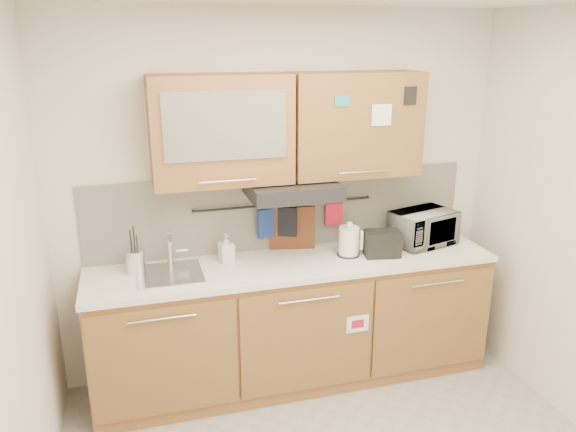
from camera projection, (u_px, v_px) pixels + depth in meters
wall_back at (283, 197)px, 4.04m from camera, size 3.20×0.00×3.20m
base_cabinet at (294, 328)px, 4.03m from camera, size 2.80×0.64×0.88m
countertop at (295, 264)px, 3.88m from camera, size 2.82×0.62×0.04m
backsplash at (283, 211)px, 4.06m from camera, size 2.80×0.02×0.56m
upper_cabinets at (289, 127)px, 3.72m from camera, size 1.82×0.37×0.70m
range_hood at (293, 189)px, 3.78m from camera, size 0.60×0.46×0.10m
sink at (170, 273)px, 3.66m from camera, size 0.42×0.40×0.26m
utensil_rail at (285, 204)px, 4.01m from camera, size 1.30×0.02×0.02m
utensil_crock at (136, 261)px, 3.66m from camera, size 0.14×0.14×0.32m
kettle at (349, 242)px, 3.96m from camera, size 0.19×0.17×0.25m
toaster at (382, 243)px, 3.95m from camera, size 0.27×0.19×0.19m
microwave at (423, 228)px, 4.18m from camera, size 0.52×0.42×0.25m
soap_bottle at (226, 248)px, 3.84m from camera, size 0.11×0.11×0.20m
cutting_board at (292, 234)px, 4.08m from camera, size 0.33×0.09×0.41m
oven_mitt at (266, 223)px, 4.00m from camera, size 0.13×0.07×0.21m
dark_pouch at (287, 222)px, 4.04m from camera, size 0.14×0.09×0.21m
pot_holder at (334, 214)px, 4.12m from camera, size 0.13×0.02×0.16m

